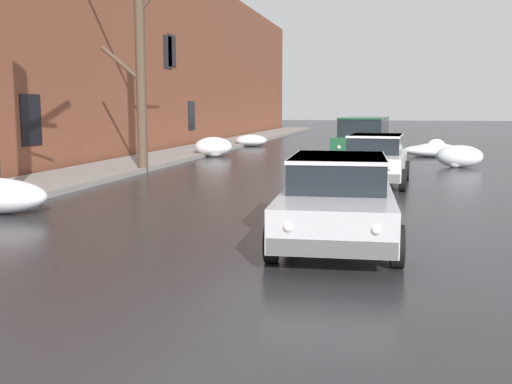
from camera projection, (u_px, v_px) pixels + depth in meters
The scene contains 11 objects.
left_sidewalk_slab at pixel (131, 164), 22.95m from camera, with size 2.74×80.00×0.16m, color gray.
brick_townhouse_facade at pixel (80, 34), 22.71m from camera, with size 0.63×80.00×9.72m.
snow_bank_near_corner_left at pixel (214, 147), 27.47m from camera, with size 1.68×1.44×0.87m.
snow_bank_along_left_kerb at pixel (438, 151), 27.18m from camera, with size 3.01×1.18×0.55m.
snow_bank_near_corner_right at pixel (436, 148), 28.69m from camera, with size 1.95×1.45×0.72m.
snow_bank_along_right_kerb at pixel (251, 141), 34.58m from camera, with size 1.77×1.41×0.66m.
snow_bank_far_right_pile at pixel (458, 157), 22.63m from camera, with size 1.67×1.06×0.81m.
bare_tree_mid_block at pixel (139, 65), 20.47m from camera, with size 3.56×0.57×7.41m.
sedan_silver_approaching_near_lane at pixel (338, 197), 9.96m from camera, with size 2.11×4.48×1.42m.
sedan_white_parked_kerbside_close at pixel (375, 158), 17.60m from camera, with size 2.02×4.22×1.42m.
suv_green_parked_kerbside_mid at pixel (364, 139), 23.24m from camera, with size 2.25×4.62×1.82m.
Camera 1 is at (2.94, -3.30, 2.21)m, focal length 43.38 mm.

